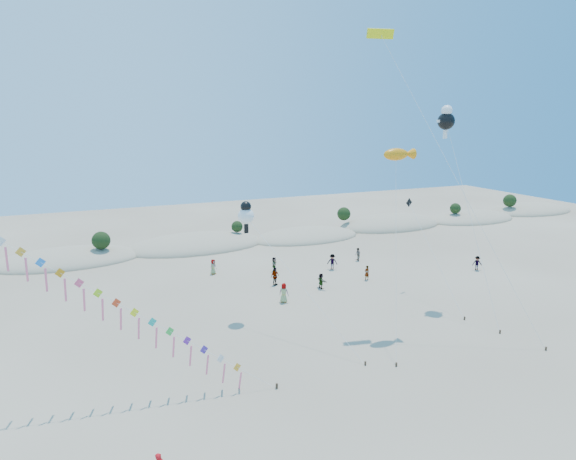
% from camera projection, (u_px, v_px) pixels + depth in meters
% --- Properties ---
extents(ground, '(160.00, 160.00, 0.00)m').
position_uv_depth(ground, '(387.00, 450.00, 25.17)').
color(ground, gray).
rests_on(ground, ground).
extents(dune_ridge, '(145.30, 11.49, 5.57)m').
position_uv_depth(dune_ridge, '(203.00, 245.00, 65.99)').
color(dune_ridge, tan).
rests_on(dune_ridge, ground).
extents(kite_train, '(28.05, 8.86, 19.61)m').
position_uv_depth(kite_train, '(3.00, 244.00, 27.20)').
color(kite_train, '#3F2D1E').
rests_on(kite_train, ground).
extents(fish_kite, '(5.59, 7.18, 14.73)m').
position_uv_depth(fish_kite, '(399.00, 155.00, 38.09)').
color(fish_kite, '#3F2D1E').
rests_on(fish_kite, ground).
extents(cartoon_kite_low, '(5.41, 12.77, 10.19)m').
position_uv_depth(cartoon_kite_low, '(246.00, 214.00, 40.84)').
color(cartoon_kite_low, '#3F2D1E').
rests_on(cartoon_kite_low, ground).
extents(cartoon_kite_high, '(2.00, 10.05, 18.21)m').
position_uv_depth(cartoon_kite_high, '(446.00, 119.00, 43.77)').
color(cartoon_kite_high, '#3F2D1E').
rests_on(cartoon_kite_high, ground).
extents(parafoil_kite, '(8.91, 12.74, 24.08)m').
position_uv_depth(parafoil_kite, '(384.00, 41.00, 38.71)').
color(parafoil_kite, '#3F2D1E').
rests_on(parafoil_kite, ground).
extents(dark_kite, '(1.37, 9.86, 9.20)m').
position_uv_depth(dark_kite, '(423.00, 232.00, 46.61)').
color(dark_kite, '#3F2D1E').
rests_on(dark_kite, ground).
extents(beachgoers, '(29.41, 11.99, 1.91)m').
position_uv_depth(beachgoers, '(324.00, 270.00, 52.74)').
color(beachgoers, slate).
rests_on(beachgoers, ground).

